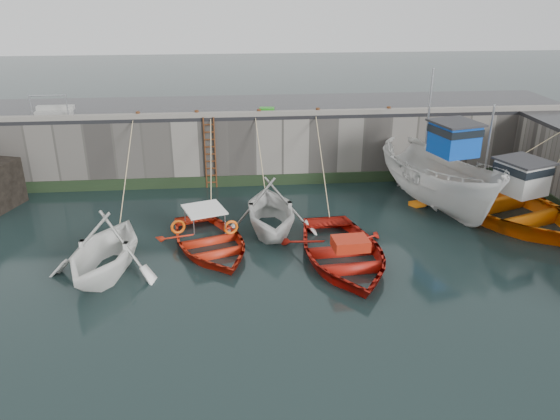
{
  "coord_description": "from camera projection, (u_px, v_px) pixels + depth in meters",
  "views": [
    {
      "loc": [
        -1.08,
        -13.37,
        8.55
      ],
      "look_at": [
        0.55,
        4.13,
        1.2
      ],
      "focal_mm": 35.0,
      "sensor_mm": 36.0,
      "label": 1
    }
  ],
  "objects": [
    {
      "name": "ground",
      "position": [
        274.0,
        304.0,
        15.67
      ],
      "size": [
        120.0,
        120.0,
        0.0
      ],
      "primitive_type": "plane",
      "color": "black",
      "rests_on": "ground"
    },
    {
      "name": "quay_back",
      "position": [
        253.0,
        139.0,
        26.57
      ],
      "size": [
        30.0,
        5.0,
        3.0
      ],
      "primitive_type": "cube",
      "color": "slate",
      "rests_on": "ground"
    },
    {
      "name": "road_back",
      "position": [
        252.0,
        107.0,
        25.96
      ],
      "size": [
        30.0,
        5.0,
        0.16
      ],
      "primitive_type": "cube",
      "color": "black",
      "rests_on": "quay_back"
    },
    {
      "name": "kerb_back",
      "position": [
        255.0,
        114.0,
        23.74
      ],
      "size": [
        30.0,
        0.3,
        0.2
      ],
      "primitive_type": "cube",
      "color": "slate",
      "rests_on": "road_back"
    },
    {
      "name": "algae_back",
      "position": [
        256.0,
        180.0,
        24.72
      ],
      "size": [
        30.0,
        0.08,
        0.5
      ],
      "primitive_type": "cube",
      "color": "black",
      "rests_on": "ground"
    },
    {
      "name": "ladder",
      "position": [
        210.0,
        153.0,
        23.99
      ],
      "size": [
        0.51,
        0.08,
        3.2
      ],
      "color": "#3F1E0F",
      "rests_on": "ground"
    },
    {
      "name": "boat_near_white",
      "position": [
        107.0,
        272.0,
        17.39
      ],
      "size": [
        4.53,
        5.0,
        2.3
      ],
      "primitive_type": "imported",
      "rotation": [
        0.0,
        0.0,
        -0.19
      ],
      "color": "white",
      "rests_on": "ground"
    },
    {
      "name": "boat_near_white_rope",
      "position": [
        132.0,
        211.0,
        22.05
      ],
      "size": [
        0.04,
        5.77,
        3.1
      ],
      "primitive_type": null,
      "color": "tan",
      "rests_on": "ground"
    },
    {
      "name": "boat_near_blue",
      "position": [
        210.0,
        248.0,
        18.99
      ],
      "size": [
        4.75,
        5.61,
        0.99
      ],
      "primitive_type": "imported",
      "rotation": [
        0.0,
        0.0,
        0.32
      ],
      "color": "red",
      "rests_on": "ground"
    },
    {
      "name": "boat_near_blue_rope",
      "position": [
        213.0,
        202.0,
        22.99
      ],
      "size": [
        0.04,
        4.53,
        3.1
      ],
      "primitive_type": null,
      "color": "tan",
      "rests_on": "ground"
    },
    {
      "name": "boat_near_blacktrim",
      "position": [
        270.0,
        230.0,
        20.36
      ],
      "size": [
        3.84,
        4.43,
        2.3
      ],
      "primitive_type": "imported",
      "rotation": [
        0.0,
        0.0,
        0.02
      ],
      "color": "silver",
      "rests_on": "ground"
    },
    {
      "name": "boat_near_blacktrim_rope",
      "position": [
        264.0,
        195.0,
        23.77
      ],
      "size": [
        0.04,
        3.55,
        3.1
      ],
      "primitive_type": null,
      "color": "tan",
      "rests_on": "ground"
    },
    {
      "name": "boat_near_navy",
      "position": [
        342.0,
        261.0,
        18.12
      ],
      "size": [
        4.31,
        5.78,
        1.15
      ],
      "primitive_type": "imported",
      "rotation": [
        0.0,
        0.0,
        0.07
      ],
      "color": "#AA180E",
      "rests_on": "ground"
    },
    {
      "name": "boat_near_navy_rope",
      "position": [
        318.0,
        204.0,
        22.75
      ],
      "size": [
        0.04,
        5.69,
        3.1
      ],
      "primitive_type": null,
      "color": "tan",
      "rests_on": "ground"
    },
    {
      "name": "boat_far_white",
      "position": [
        440.0,
        180.0,
        22.05
      ],
      "size": [
        4.39,
        7.58,
        5.76
      ],
      "rotation": [
        0.0,
        0.0,
        0.25
      ],
      "color": "silver",
      "rests_on": "ground"
    },
    {
      "name": "boat_far_orange",
      "position": [
        504.0,
        205.0,
        21.34
      ],
      "size": [
        7.72,
        9.0,
        4.57
      ],
      "rotation": [
        0.0,
        0.0,
        0.36
      ],
      "color": "orange",
      "rests_on": "ground"
    },
    {
      "name": "fish_crate",
      "position": [
        267.0,
        111.0,
        24.12
      ],
      "size": [
        0.7,
        0.49,
        0.28
      ],
      "primitive_type": "cube",
      "rotation": [
        0.0,
        0.0,
        -0.14
      ],
      "color": "#1D7B16",
      "rests_on": "road_back"
    },
    {
      "name": "railing",
      "position": [
        54.0,
        110.0,
        23.95
      ],
      "size": [
        1.6,
        1.05,
        1.0
      ],
      "color": "#A5A8AD",
      "rests_on": "road_back"
    },
    {
      "name": "bollard_a",
      "position": [
        138.0,
        115.0,
        23.38
      ],
      "size": [
        0.18,
        0.18,
        0.28
      ],
      "primitive_type": "cylinder",
      "color": "#3F1E0F",
      "rests_on": "road_back"
    },
    {
      "name": "bollard_b",
      "position": [
        197.0,
        114.0,
        23.6
      ],
      "size": [
        0.18,
        0.18,
        0.28
      ],
      "primitive_type": "cylinder",
      "color": "#3F1E0F",
      "rests_on": "road_back"
    },
    {
      "name": "bollard_c",
      "position": [
        259.0,
        112.0,
        23.83
      ],
      "size": [
        0.18,
        0.18,
        0.28
      ],
      "primitive_type": "cylinder",
      "color": "#3F1E0F",
      "rests_on": "road_back"
    },
    {
      "name": "bollard_d",
      "position": [
        318.0,
        111.0,
        24.05
      ],
      "size": [
        0.18,
        0.18,
        0.28
      ],
      "primitive_type": "cylinder",
      "color": "#3F1E0F",
      "rests_on": "road_back"
    },
    {
      "name": "bollard_e",
      "position": [
        389.0,
        110.0,
        24.33
      ],
      "size": [
        0.18,
        0.18,
        0.28
      ],
      "primitive_type": "cylinder",
      "color": "#3F1E0F",
      "rests_on": "road_back"
    }
  ]
}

